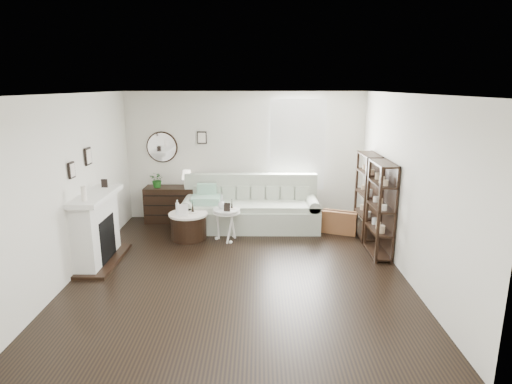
{
  "coord_description": "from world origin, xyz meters",
  "views": [
    {
      "loc": [
        0.29,
        -6.22,
        2.81
      ],
      "look_at": [
        0.25,
        0.8,
        1.06
      ],
      "focal_mm": 30.0,
      "sensor_mm": 36.0,
      "label": 1
    }
  ],
  "objects_px": {
    "sofa": "(251,211)",
    "dresser": "(173,204)",
    "pedestal_table": "(226,212)",
    "drum_table": "(189,226)"
  },
  "relations": [
    {
      "from": "sofa",
      "to": "pedestal_table",
      "type": "relative_size",
      "value": 4.44
    },
    {
      "from": "dresser",
      "to": "drum_table",
      "type": "relative_size",
      "value": 1.55
    },
    {
      "from": "drum_table",
      "to": "pedestal_table",
      "type": "bearing_deg",
      "value": -7.86
    },
    {
      "from": "sofa",
      "to": "pedestal_table",
      "type": "height_order",
      "value": "sofa"
    },
    {
      "from": "dresser",
      "to": "pedestal_table",
      "type": "distance_m",
      "value": 1.71
    },
    {
      "from": "drum_table",
      "to": "pedestal_table",
      "type": "relative_size",
      "value": 1.18
    },
    {
      "from": "drum_table",
      "to": "pedestal_table",
      "type": "distance_m",
      "value": 0.79
    },
    {
      "from": "drum_table",
      "to": "dresser",
      "type": "bearing_deg",
      "value": 115.33
    },
    {
      "from": "sofa",
      "to": "dresser",
      "type": "distance_m",
      "value": 1.71
    },
    {
      "from": "sofa",
      "to": "drum_table",
      "type": "distance_m",
      "value": 1.34
    }
  ]
}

